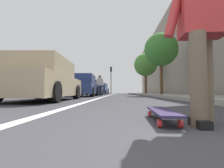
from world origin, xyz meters
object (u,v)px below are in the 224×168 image
(skater_person, at_px, (202,24))
(skateboard, at_px, (162,112))
(parked_car_end, at_px, (101,89))
(street_tree_mid, at_px, (161,50))
(parked_car_mid, at_px, (83,86))
(parked_car_far, at_px, (93,88))
(street_tree_far, at_px, (146,65))
(pedestrian_distant, at_px, (100,84))
(traffic_light, at_px, (111,75))
(parked_car_near, at_px, (45,81))

(skater_person, bearing_deg, skateboard, 66.69)
(parked_car_end, height_order, street_tree_mid, street_tree_mid)
(parked_car_mid, bearing_deg, parked_car_far, 1.82)
(street_tree_far, height_order, pedestrian_distant, street_tree_far)
(skateboard, bearing_deg, street_tree_mid, -14.09)
(parked_car_end, height_order, traffic_light, traffic_light)
(skateboard, height_order, parked_car_mid, parked_car_mid)
(skater_person, relative_size, pedestrian_distant, 0.98)
(parked_car_near, xyz_separation_m, street_tree_mid, (7.63, -6.01, 3.04))
(street_tree_mid, bearing_deg, parked_car_near, 141.77)
(parked_car_far, bearing_deg, parked_car_mid, -178.18)
(skater_person, bearing_deg, street_tree_mid, -12.33)
(skater_person, relative_size, street_tree_mid, 0.32)
(skateboard, relative_size, skater_person, 0.52)
(parked_car_mid, distance_m, traffic_light, 15.21)
(skateboard, xyz_separation_m, parked_car_near, (3.99, 3.10, 0.60))
(parked_car_near, bearing_deg, street_tree_mid, -38.23)
(parked_car_far, relative_size, traffic_light, 0.97)
(street_tree_mid, relative_size, street_tree_far, 0.96)
(skateboard, bearing_deg, parked_car_end, 8.36)
(pedestrian_distant, bearing_deg, street_tree_far, -31.23)
(skater_person, distance_m, traffic_light, 24.91)
(skateboard, distance_m, parked_car_near, 5.08)
(skateboard, distance_m, parked_car_end, 21.27)
(parked_car_near, relative_size, parked_car_mid, 1.05)
(traffic_light, bearing_deg, street_tree_far, -136.36)
(parked_car_end, distance_m, traffic_light, 4.40)
(street_tree_mid, relative_size, pedestrian_distant, 3.04)
(skater_person, height_order, parked_car_end, skater_person)
(skateboard, height_order, traffic_light, traffic_light)
(skateboard, relative_size, parked_car_mid, 0.20)
(skater_person, xyz_separation_m, parked_car_end, (21.18, 3.43, -0.22))
(parked_car_far, bearing_deg, skateboard, -168.12)
(parked_car_end, bearing_deg, skater_person, -170.79)
(traffic_light, xyz_separation_m, pedestrian_distant, (-13.15, 0.20, -2.05))
(skater_person, xyz_separation_m, parked_car_near, (4.14, 3.44, -0.24))
(parked_car_mid, xyz_separation_m, street_tree_far, (10.00, -5.94, 3.12))
(skateboard, bearing_deg, parked_car_mid, 17.48)
(parked_car_mid, relative_size, street_tree_mid, 0.82)
(parked_car_mid, bearing_deg, parked_car_near, 179.23)
(street_tree_far, bearing_deg, parked_car_far, 125.69)
(parked_car_near, height_order, parked_car_mid, parked_car_mid)
(traffic_light, bearing_deg, parked_car_mid, 175.49)
(parked_car_mid, xyz_separation_m, parked_car_end, (11.44, 0.07, 0.00))
(skater_person, xyz_separation_m, parked_car_far, (15.35, 3.54, -0.23))
(skateboard, height_order, parked_car_far, parked_car_far)
(skateboard, height_order, street_tree_mid, street_tree_mid)
(parked_car_far, bearing_deg, pedestrian_distant, -162.85)
(parked_car_near, height_order, street_tree_mid, street_tree_mid)
(parked_car_near, xyz_separation_m, parked_car_mid, (5.61, -0.07, 0.02))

